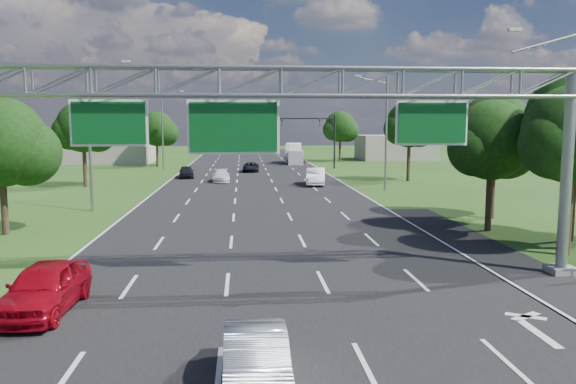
{
  "coord_description": "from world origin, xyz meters",
  "views": [
    {
      "loc": [
        -1.17,
        -8.97,
        6.0
      ],
      "look_at": [
        0.7,
        14.26,
        3.13
      ],
      "focal_mm": 35.0,
      "sensor_mm": 36.0,
      "label": 1
    }
  ],
  "objects": [
    {
      "name": "ground",
      "position": [
        0.0,
        30.0,
        0.0
      ],
      "size": [
        220.0,
        220.0,
        0.0
      ],
      "primitive_type": "plane",
      "color": "#234815",
      "rests_on": "ground"
    },
    {
      "name": "road",
      "position": [
        0.0,
        30.0,
        0.0
      ],
      "size": [
        18.0,
        180.0,
        0.02
      ],
      "primitive_type": "cube",
      "color": "black",
      "rests_on": "ground"
    },
    {
      "name": "road_flare",
      "position": [
        10.2,
        14.0,
        0.0
      ],
      "size": [
        3.0,
        30.0,
        0.02
      ],
      "primitive_type": "cube",
      "color": "black",
      "rests_on": "ground"
    },
    {
      "name": "sign_gantry",
      "position": [
        0.33,
        12.0,
        6.89
      ],
      "size": [
        23.5,
        1.0,
        9.56
      ],
      "color": "gray",
      "rests_on": "ground"
    },
    {
      "name": "traffic_signal",
      "position": [
        7.48,
        65.0,
        5.17
      ],
      "size": [
        12.21,
        0.24,
        7.0
      ],
      "color": "black",
      "rests_on": "ground"
    },
    {
      "name": "streetlight_l_near",
      "position": [
        -11.3,
        30.0,
        5.58
      ],
      "size": [
        2.97,
        0.22,
        10.16
      ],
      "color": "gray",
      "rests_on": "ground"
    },
    {
      "name": "streetlight_l_far",
      "position": [
        -11.3,
        65.0,
        5.58
      ],
      "size": [
        2.97,
        0.22,
        10.16
      ],
      "color": "gray",
      "rests_on": "ground"
    },
    {
      "name": "streetlight_r_mid",
      "position": [
        11.3,
        40.0,
        5.58
      ],
      "size": [
        2.97,
        0.22,
        10.16
      ],
      "color": "gray",
      "rests_on": "ground"
    },
    {
      "name": "tree_cluster_right",
      "position": [
        14.8,
        19.19,
        5.31
      ],
      "size": [
        9.91,
        14.6,
        8.68
      ],
      "color": "#2D2116",
      "rests_on": "ground"
    },
    {
      "name": "tree_verge_la",
      "position": [
        -13.92,
        22.04,
        4.76
      ],
      "size": [
        5.76,
        4.8,
        7.4
      ],
      "color": "#2D2116",
      "rests_on": "ground"
    },
    {
      "name": "tree_verge_lb",
      "position": [
        -15.92,
        45.04,
        5.41
      ],
      "size": [
        5.76,
        4.8,
        8.06
      ],
      "color": "#2D2116",
      "rests_on": "ground"
    },
    {
      "name": "tree_verge_lc",
      "position": [
        -12.92,
        70.04,
        4.98
      ],
      "size": [
        5.76,
        4.8,
        7.62
      ],
      "color": "#2D2116",
      "rests_on": "ground"
    },
    {
      "name": "tree_verge_rd",
      "position": [
        16.08,
        48.04,
        5.63
      ],
      "size": [
        5.76,
        4.8,
        8.28
      ],
      "color": "#2D2116",
      "rests_on": "ground"
    },
    {
      "name": "tree_verge_re",
      "position": [
        14.08,
        78.04,
        5.2
      ],
      "size": [
        5.76,
        4.8,
        7.84
      ],
      "color": "#2D2116",
      "rests_on": "ground"
    },
    {
      "name": "building_left",
      "position": [
        -22.0,
        78.0,
        2.5
      ],
      "size": [
        14.0,
        10.0,
        5.0
      ],
      "primitive_type": "cube",
      "color": "gray",
      "rests_on": "ground"
    },
    {
      "name": "building_right",
      "position": [
        24.0,
        82.0,
        2.0
      ],
      "size": [
        12.0,
        9.0,
        4.0
      ],
      "primitive_type": "cube",
      "color": "gray",
      "rests_on": "ground"
    },
    {
      "name": "red_coupe",
      "position": [
        -7.51,
        8.91,
        0.8
      ],
      "size": [
        2.09,
        4.77,
        1.6
      ],
      "primitive_type": "imported",
      "rotation": [
        0.0,
        0.0,
        -0.04
      ],
      "color": "#AA0716",
      "rests_on": "ground"
    },
    {
      "name": "silver_sedan",
      "position": [
        -0.93,
        2.98,
        0.68
      ],
      "size": [
        1.5,
        4.17,
        1.37
      ],
      "primitive_type": "imported",
      "rotation": [
        0.0,
        0.0,
        0.01
      ],
      "color": "silver",
      "rests_on": "ground"
    },
    {
      "name": "car_queue_a",
      "position": [
        -3.4,
        48.67,
        0.61
      ],
      "size": [
        1.84,
        4.26,
        1.22
      ],
      "primitive_type": "imported",
      "rotation": [
        0.0,
        0.0,
        0.03
      ],
      "color": "white",
      "rests_on": "ground"
    },
    {
      "name": "car_queue_b",
      "position": [
        -0.19,
        60.4,
        0.58
      ],
      "size": [
        2.08,
        4.26,
        1.17
      ],
      "primitive_type": "imported",
      "rotation": [
        0.0,
        0.0,
        -0.04
      ],
      "color": "black",
      "rests_on": "ground"
    },
    {
      "name": "car_queue_c",
      "position": [
        -7.38,
        53.16,
        0.66
      ],
      "size": [
        1.99,
        4.05,
        1.33
      ],
      "primitive_type": "imported",
      "rotation": [
        0.0,
        0.0,
        0.11
      ],
      "color": "black",
      "rests_on": "ground"
    },
    {
      "name": "car_queue_d",
      "position": [
        5.88,
        44.93,
        0.83
      ],
      "size": [
        2.4,
        5.2,
        1.65
      ],
      "primitive_type": "imported",
      "rotation": [
        0.0,
        0.0,
        -0.13
      ],
      "color": "white",
      "rests_on": "ground"
    },
    {
      "name": "box_truck",
      "position": [
        6.48,
        74.58,
        1.41
      ],
      "size": [
        2.89,
        8.0,
        2.95
      ],
      "rotation": [
        0.0,
        0.0,
        -0.12
      ],
      "color": "white",
      "rests_on": "ground"
    }
  ]
}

